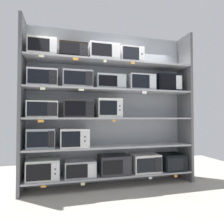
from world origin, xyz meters
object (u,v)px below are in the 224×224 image
at_px(microwave_0, 44,169).
at_px(microwave_11, 77,80).
at_px(microwave_2, 114,164).
at_px(microwave_10, 43,79).
at_px(microwave_16, 73,52).
at_px(microwave_17, 103,53).
at_px(microwave_13, 140,83).
at_px(microwave_12, 110,82).
at_px(microwave_7, 43,109).
at_px(microwave_8, 78,109).
at_px(microwave_15, 43,49).
at_px(microwave_18, 131,56).
at_px(microwave_14, 167,83).
at_px(microwave_3, 145,163).
at_px(microwave_9, 108,108).
at_px(microwave_1, 80,168).
at_px(microwave_5, 41,138).
at_px(microwave_4, 171,162).
at_px(microwave_6, 75,138).

height_order(microwave_0, microwave_11, microwave_11).
distance_m(microwave_2, microwave_10, 1.91).
distance_m(microwave_16, microwave_17, 0.53).
bearing_deg(microwave_13, microwave_12, 179.96).
relative_size(microwave_0, microwave_7, 1.07).
height_order(microwave_8, microwave_15, microwave_15).
bearing_deg(microwave_18, microwave_10, 180.00).
relative_size(microwave_13, microwave_14, 1.03).
bearing_deg(microwave_17, microwave_13, -0.03).
relative_size(microwave_10, microwave_13, 0.96).
bearing_deg(microwave_18, microwave_3, 0.04).
bearing_deg(microwave_12, microwave_15, -179.99).
distance_m(microwave_8, microwave_9, 0.54).
bearing_deg(microwave_14, microwave_1, 180.00).
relative_size(microwave_5, microwave_18, 1.01).
bearing_deg(microwave_18, microwave_8, -180.00).
distance_m(microwave_13, microwave_16, 1.33).
xyz_separation_m(microwave_12, microwave_17, (-0.12, -0.00, 0.52)).
relative_size(microwave_3, microwave_13, 1.04).
height_order(microwave_5, microwave_8, microwave_8).
relative_size(microwave_15, microwave_18, 1.05).
bearing_deg(microwave_7, microwave_5, 179.48).
bearing_deg(microwave_10, microwave_17, 0.02).
relative_size(microwave_14, microwave_17, 0.90).
distance_m(microwave_1, microwave_15, 2.10).
xyz_separation_m(microwave_4, microwave_15, (-2.37, 0.00, 1.99)).
height_order(microwave_0, microwave_3, microwave_0).
distance_m(microwave_0, microwave_4, 2.34).
relative_size(microwave_9, microwave_13, 0.87).
bearing_deg(microwave_12, microwave_14, -0.02).
bearing_deg(microwave_7, microwave_16, 0.03).
xyz_separation_m(microwave_8, microwave_18, (0.96, 0.00, 0.99)).
bearing_deg(microwave_1, microwave_11, 179.82).
xyz_separation_m(microwave_2, microwave_6, (-0.70, -0.00, 0.49)).
relative_size(microwave_11, microwave_15, 1.10).
bearing_deg(microwave_8, microwave_15, 179.96).
bearing_deg(microwave_9, microwave_7, -179.99).
distance_m(microwave_8, microwave_18, 1.38).
distance_m(microwave_10, microwave_17, 1.14).
relative_size(microwave_1, microwave_13, 1.06).
distance_m(microwave_10, microwave_15, 0.50).
relative_size(microwave_8, microwave_13, 1.00).
relative_size(microwave_3, microwave_11, 1.03).
bearing_deg(microwave_11, microwave_15, 179.99).
distance_m(microwave_7, microwave_9, 1.11).
relative_size(microwave_8, microwave_17, 0.93).
distance_m(microwave_5, microwave_12, 1.51).
distance_m(microwave_10, microwave_18, 1.61).
xyz_separation_m(microwave_10, microwave_12, (1.14, 0.00, -0.01)).
bearing_deg(microwave_6, microwave_7, -180.00).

